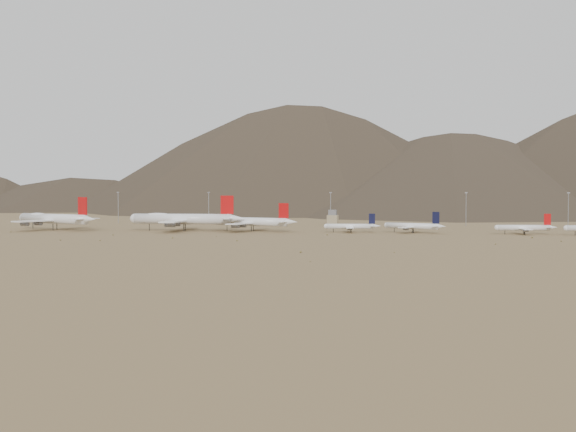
% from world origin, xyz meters
% --- Properties ---
extents(ground, '(3000.00, 3000.00, 0.00)m').
position_xyz_m(ground, '(0.00, 0.00, 0.00)').
color(ground, '#98794E').
rests_on(ground, ground).
extents(mountain_ridge, '(4400.00, 1000.00, 300.00)m').
position_xyz_m(mountain_ridge, '(0.00, 900.00, 150.00)').
color(mountain_ridge, '#47382A').
rests_on(mountain_ridge, ground).
extents(widebody_west, '(72.64, 58.19, 22.76)m').
position_xyz_m(widebody_west, '(-148.36, 19.98, 7.85)').
color(widebody_west, white).
rests_on(widebody_west, ground).
extents(widebody_centre, '(80.02, 61.58, 23.76)m').
position_xyz_m(widebody_centre, '(-57.80, 27.91, 8.19)').
color(widebody_centre, white).
rests_on(widebody_centre, ground).
extents(widebody_east, '(62.42, 49.26, 18.94)m').
position_xyz_m(widebody_east, '(-12.06, 33.75, 6.53)').
color(widebody_east, white).
rests_on(widebody_east, ground).
extents(narrowbody_a, '(36.76, 26.87, 12.24)m').
position_xyz_m(narrowbody_a, '(54.74, 35.04, 3.97)').
color(narrowbody_a, white).
rests_on(narrowbody_a, ground).
extents(narrowbody_b, '(40.08, 29.95, 13.82)m').
position_xyz_m(narrowbody_b, '(94.33, 37.34, 4.49)').
color(narrowbody_b, white).
rests_on(narrowbody_b, ground).
extents(narrowbody_c, '(38.49, 28.11, 12.80)m').
position_xyz_m(narrowbody_c, '(162.59, 37.97, 4.15)').
color(narrowbody_c, white).
rests_on(narrowbody_c, ground).
extents(control_tower, '(8.00, 8.00, 12.00)m').
position_xyz_m(control_tower, '(30.00, 120.00, 5.32)').
color(control_tower, tan).
rests_on(control_tower, ground).
extents(mast_far_west, '(2.00, 0.60, 25.70)m').
position_xyz_m(mast_far_west, '(-148.62, 121.66, 14.20)').
color(mast_far_west, gray).
rests_on(mast_far_west, ground).
extents(mast_west, '(2.00, 0.60, 25.70)m').
position_xyz_m(mast_west, '(-74.24, 132.85, 14.20)').
color(mast_west, gray).
rests_on(mast_west, ground).
extents(mast_centre, '(2.00, 0.60, 25.70)m').
position_xyz_m(mast_centre, '(28.71, 117.72, 14.20)').
color(mast_centre, gray).
rests_on(mast_centre, ground).
extents(mast_east, '(2.00, 0.60, 25.70)m').
position_xyz_m(mast_east, '(130.25, 132.45, 14.20)').
color(mast_east, gray).
rests_on(mast_east, ground).
extents(mast_far_east, '(2.00, 0.60, 25.70)m').
position_xyz_m(mast_far_east, '(203.18, 129.94, 14.20)').
color(mast_far_east, gray).
rests_on(mast_far_east, ground).
extents(desert_scrub, '(434.37, 175.52, 0.88)m').
position_xyz_m(desert_scrub, '(-30.67, -62.18, 0.33)').
color(desert_scrub, olive).
rests_on(desert_scrub, ground).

